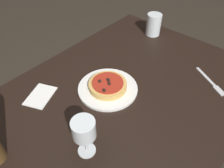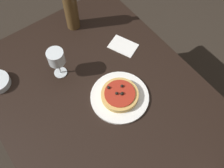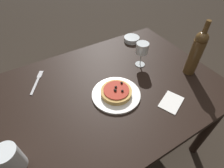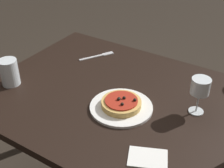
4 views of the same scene
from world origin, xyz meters
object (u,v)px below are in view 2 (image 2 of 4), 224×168
(dinner_plate, at_px, (120,97))
(wine_bottle, at_px, (70,5))
(pizza, at_px, (120,95))
(wine_glass, at_px, (56,58))
(dining_table, at_px, (109,115))

(dinner_plate, relative_size, wine_bottle, 0.79)
(pizza, xyz_separation_m, wine_glass, (0.27, 0.15, 0.09))
(dining_table, xyz_separation_m, wine_glass, (0.28, 0.08, 0.21))
(dining_table, distance_m, wine_bottle, 0.57)
(pizza, bearing_deg, wine_glass, 28.23)
(wine_bottle, bearing_deg, pizza, 172.42)
(dinner_plate, relative_size, pizza, 1.58)
(wine_glass, relative_size, wine_bottle, 0.48)
(dinner_plate, bearing_deg, wine_glass, 28.22)
(wine_glass, distance_m, wine_bottle, 0.31)
(pizza, relative_size, wine_bottle, 0.50)
(pizza, distance_m, wine_bottle, 0.51)
(dinner_plate, distance_m, wine_glass, 0.33)
(dinner_plate, height_order, wine_glass, wine_glass)
(dinner_plate, xyz_separation_m, wine_glass, (0.27, 0.15, 0.11))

